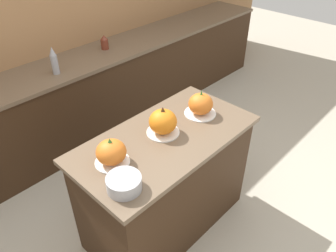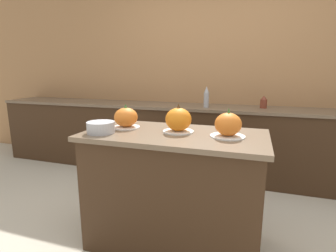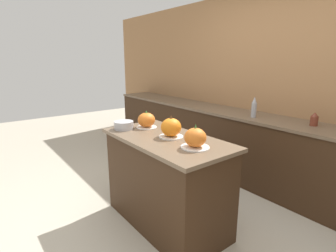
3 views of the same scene
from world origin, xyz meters
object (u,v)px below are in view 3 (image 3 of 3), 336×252
pumpkin_cake_center (171,128)px  bottle_tall (254,108)px  pumpkin_cake_left (146,120)px  pumpkin_cake_right (195,138)px  bottle_short (314,119)px  mixing_bowl (124,125)px

pumpkin_cake_center → bottle_tall: bearing=91.3°
pumpkin_cake_center → bottle_tall: bottle_tall is taller
pumpkin_cake_left → bottle_tall: size_ratio=0.85×
pumpkin_cake_right → bottle_tall: 1.42m
bottle_short → mixing_bowl: (-1.15, -1.68, -0.04)m
bottle_tall → bottle_short: size_ratio=1.71×
pumpkin_cake_left → bottle_tall: bearing=73.0°
bottle_short → pumpkin_cake_center: bearing=-113.2°
pumpkin_cake_center → mixing_bowl: pumpkin_cake_center is taller
pumpkin_cake_right → bottle_tall: size_ratio=0.93×
mixing_bowl → bottle_short: bearing=55.6°
bottle_short → mixing_bowl: bearing=-124.4°
pumpkin_cake_right → bottle_short: pumpkin_cake_right is taller
pumpkin_cake_left → bottle_tall: bottle_tall is taller
bottle_tall → mixing_bowl: bearing=-107.8°
pumpkin_cake_right → mixing_bowl: pumpkin_cake_right is taller
bottle_tall → mixing_bowl: 1.62m
pumpkin_cake_left → pumpkin_cake_right: pumpkin_cake_right is taller
pumpkin_cake_right → mixing_bowl: bearing=-168.7°
pumpkin_cake_center → bottle_tall: size_ratio=0.90×
pumpkin_cake_center → pumpkin_cake_left: bearing=178.6°
bottle_tall → mixing_bowl: bottle_tall is taller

